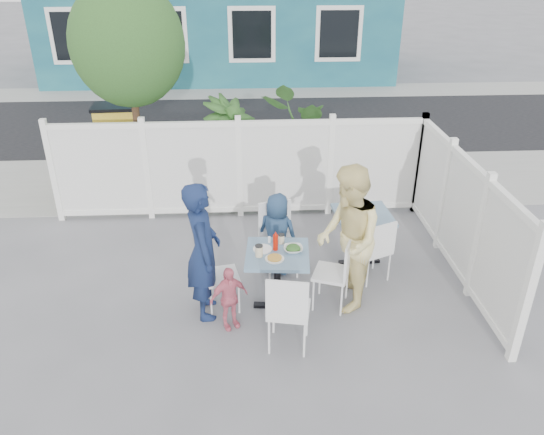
{
  "coord_description": "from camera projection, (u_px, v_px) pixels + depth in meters",
  "views": [
    {
      "loc": [
        0.18,
        -5.43,
        3.99
      ],
      "look_at": [
        0.5,
        0.27,
        1.04
      ],
      "focal_mm": 35.0,
      "sensor_mm": 36.0,
      "label": 1
    }
  ],
  "objects": [
    {
      "name": "salad_bowl",
      "position": [
        293.0,
        249.0,
        6.21
      ],
      "size": [
        0.22,
        0.22,
        0.06
      ],
      "primitive_type": "imported",
      "color": "white",
      "rests_on": "main_table"
    },
    {
      "name": "potted_shrub_a",
      "position": [
        229.0,
        150.0,
        8.98
      ],
      "size": [
        1.39,
        1.39,
        1.77
      ],
      "primitive_type": "imported",
      "rotation": [
        0.0,
        0.0,
        0.9
      ],
      "color": "#2B4D1F",
      "rests_on": "ground"
    },
    {
      "name": "fence_right",
      "position": [
        460.0,
        218.0,
        6.96
      ],
      "size": [
        0.08,
        3.66,
        1.6
      ],
      "rotation": [
        0.0,
        0.0,
        1.57
      ],
      "color": "white",
      "rests_on": "ground"
    },
    {
      "name": "fence_back",
      "position": [
        239.0,
        171.0,
        8.41
      ],
      "size": [
        5.86,
        0.08,
        1.6
      ],
      "color": "white",
      "rests_on": "ground"
    },
    {
      "name": "ketchup_bottle",
      "position": [
        276.0,
        242.0,
        6.21
      ],
      "size": [
        0.06,
        0.06,
        0.2
      ],
      "primitive_type": "cylinder",
      "color": "#AF1405",
      "rests_on": "main_table"
    },
    {
      "name": "utility_cabinet",
      "position": [
        121.0,
        145.0,
        9.77
      ],
      "size": [
        0.78,
        0.58,
        1.39
      ],
      "primitive_type": "cube",
      "rotation": [
        0.0,
        0.0,
        0.06
      ],
      "color": "gold",
      "rests_on": "ground"
    },
    {
      "name": "chair_right",
      "position": [
        338.0,
        268.0,
        6.33
      ],
      "size": [
        0.53,
        0.54,
        0.94
      ],
      "rotation": [
        0.0,
        0.0,
        1.21
      ],
      "color": "white",
      "rests_on": "ground"
    },
    {
      "name": "chair_left",
      "position": [
        215.0,
        271.0,
        6.3
      ],
      "size": [
        0.48,
        0.49,
        0.91
      ],
      "rotation": [
        0.0,
        0.0,
        -1.37
      ],
      "color": "white",
      "rests_on": "ground"
    },
    {
      "name": "near_sidewalk",
      "position": [
        235.0,
        181.0,
        10.01
      ],
      "size": [
        24.0,
        2.6,
        0.01
      ],
      "primitive_type": "cube",
      "color": "gray",
      "rests_on": "ground"
    },
    {
      "name": "ground",
      "position": [
        233.0,
        302.0,
        6.64
      ],
      "size": [
        80.0,
        80.0,
        0.0
      ],
      "primitive_type": "plane",
      "color": "slate"
    },
    {
      "name": "boy",
      "position": [
        277.0,
        234.0,
        7.02
      ],
      "size": [
        0.66,
        0.56,
        1.14
      ],
      "primitive_type": "imported",
      "rotation": [
        0.0,
        0.0,
        2.73
      ],
      "color": "navy",
      "rests_on": "ground"
    },
    {
      "name": "man",
      "position": [
        203.0,
        251.0,
        6.08
      ],
      "size": [
        0.47,
        0.66,
        1.7
      ],
      "primitive_type": "imported",
      "rotation": [
        0.0,
        0.0,
        1.68
      ],
      "color": "#132147",
      "rests_on": "ground"
    },
    {
      "name": "pepper_shaker",
      "position": [
        274.0,
        240.0,
        6.4
      ],
      "size": [
        0.03,
        0.03,
        0.07
      ],
      "primitive_type": "cylinder",
      "color": "black",
      "rests_on": "main_table"
    },
    {
      "name": "spare_table",
      "position": [
        362.0,
        225.0,
        7.18
      ],
      "size": [
        0.78,
        0.78,
        0.78
      ],
      "rotation": [
        0.0,
        0.0,
        0.07
      ],
      "color": "#4A7090",
      "rests_on": "ground"
    },
    {
      "name": "salt_shaker",
      "position": [
        269.0,
        240.0,
        6.39
      ],
      "size": [
        0.03,
        0.03,
        0.08
      ],
      "primitive_type": "cylinder",
      "color": "white",
      "rests_on": "main_table"
    },
    {
      "name": "chair_near",
      "position": [
        288.0,
        308.0,
        5.6
      ],
      "size": [
        0.52,
        0.5,
        0.98
      ],
      "rotation": [
        0.0,
        0.0,
        -0.19
      ],
      "color": "white",
      "rests_on": "ground"
    },
    {
      "name": "plate_side",
      "position": [
        262.0,
        249.0,
        6.25
      ],
      "size": [
        0.23,
        0.23,
        0.02
      ],
      "primitive_type": "cylinder",
      "color": "white",
      "rests_on": "main_table"
    },
    {
      "name": "potted_shrub_b",
      "position": [
        314.0,
        147.0,
        8.94
      ],
      "size": [
        2.16,
        2.22,
        1.87
      ],
      "primitive_type": "imported",
      "rotation": [
        0.0,
        0.0,
        4.1
      ],
      "color": "#2B4D1F",
      "rests_on": "ground"
    },
    {
      "name": "plate_main",
      "position": [
        275.0,
        259.0,
        6.06
      ],
      "size": [
        0.22,
        0.22,
        0.01
      ],
      "primitive_type": "cylinder",
      "color": "white",
      "rests_on": "main_table"
    },
    {
      "name": "toddler",
      "position": [
        229.0,
        298.0,
        6.04
      ],
      "size": [
        0.51,
        0.38,
        0.8
      ],
      "primitive_type": "imported",
      "rotation": [
        0.0,
        0.0,
        0.46
      ],
      "color": "#DE6980",
      "rests_on": "ground"
    },
    {
      "name": "far_sidewalk",
      "position": [
        237.0,
        92.0,
        16.04
      ],
      "size": [
        24.0,
        1.6,
        0.01
      ],
      "primitive_type": "cube",
      "color": "gray",
      "rests_on": "ground"
    },
    {
      "name": "coffee_cup_a",
      "position": [
        259.0,
        251.0,
        6.1
      ],
      "size": [
        0.09,
        0.09,
        0.13
      ],
      "primitive_type": "cylinder",
      "color": "beige",
      "rests_on": "main_table"
    },
    {
      "name": "main_table",
      "position": [
        277.0,
        265.0,
        6.27
      ],
      "size": [
        0.8,
        0.8,
        0.78
      ],
      "rotation": [
        0.0,
        0.0,
        -0.08
      ],
      "color": "#4A7090",
      "rests_on": "ground"
    },
    {
      "name": "woman",
      "position": [
        348.0,
        239.0,
        6.22
      ],
      "size": [
        0.69,
        0.88,
        1.81
      ],
      "primitive_type": "imported",
      "rotation": [
        0.0,
        0.0,
        -1.57
      ],
      "color": "yellow",
      "rests_on": "ground"
    },
    {
      "name": "chair_back",
      "position": [
        277.0,
        233.0,
        7.04
      ],
      "size": [
        0.54,
        0.53,
        0.99
      ],
      "rotation": [
        0.0,
        0.0,
        3.4
      ],
      "color": "white",
      "rests_on": "ground"
    },
    {
      "name": "tree",
      "position": [
        128.0,
        44.0,
        8.3
      ],
      "size": [
        1.8,
        1.62,
        3.59
      ],
      "color": "#382316",
      "rests_on": "ground"
    },
    {
      "name": "coffee_cup_b",
      "position": [
        281.0,
        239.0,
        6.37
      ],
      "size": [
        0.07,
        0.07,
        0.11
      ],
      "primitive_type": "cylinder",
      "color": "beige",
      "rests_on": "main_table"
    },
    {
      "name": "street",
      "position": [
        236.0,
        123.0,
        13.29
      ],
      "size": [
        24.0,
        5.0,
        0.01
      ],
      "primitive_type": "cube",
      "color": "black",
      "rests_on": "ground"
    },
    {
      "name": "chair_spare",
      "position": [
        376.0,
        247.0,
        6.83
      ],
      "size": [
        0.53,
        0.52,
        0.89
      ],
      "rotation": [
        0.0,
        0.0,
        0.42
      ],
      "color": "white",
      "rests_on": "ground"
    }
  ]
}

